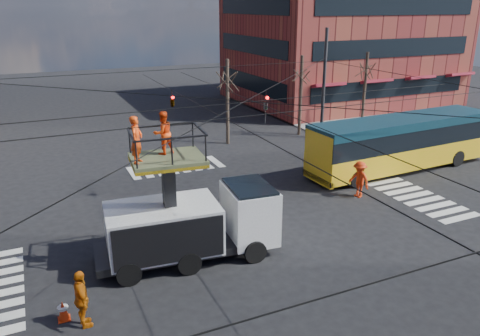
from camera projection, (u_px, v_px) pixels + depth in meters
name	position (u px, v px, depth m)	size (l,w,h in m)	color
ground	(245.00, 236.00, 20.31)	(120.00, 120.00, 0.00)	black
sidewalk_ne	(346.00, 105.00, 46.58)	(18.00, 18.00, 0.12)	slate
crosswalks	(245.00, 235.00, 20.31)	(22.40, 22.40, 0.02)	silver
building_ne	(341.00, 31.00, 47.23)	(20.06, 16.06, 14.00)	maroon
overhead_network	(239.00, 139.00, 19.22)	(24.24, 24.24, 8.00)	#2D2D30
tree_a	(227.00, 79.00, 32.34)	(2.00, 2.00, 6.00)	#382B21
tree_b	(302.00, 74.00, 34.70)	(2.00, 2.00, 6.00)	#382B21
tree_c	(366.00, 70.00, 37.06)	(2.00, 2.00, 6.00)	#382B21
utility_truck	(191.00, 211.00, 17.97)	(7.19, 3.17, 5.93)	black
city_bus	(401.00, 142.00, 27.99)	(12.38, 3.13, 3.20)	gold
traffic_cone	(63.00, 310.00, 14.79)	(0.36, 0.36, 0.68)	red
worker_ground	(82.00, 299.00, 14.29)	(1.13, 0.47, 1.93)	orange
flagger	(359.00, 179.00, 24.13)	(1.25, 0.72, 1.93)	red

